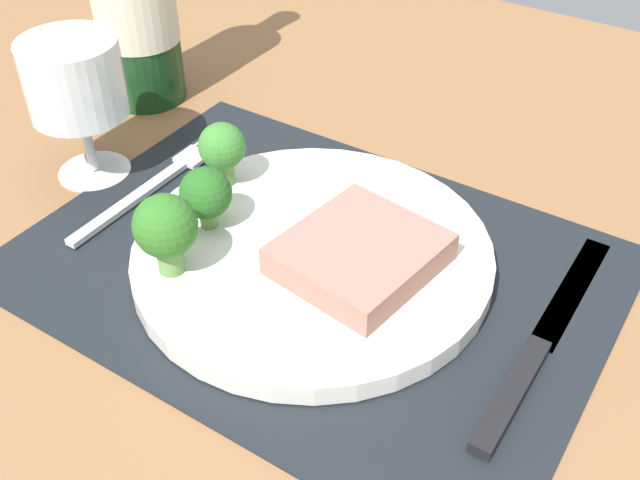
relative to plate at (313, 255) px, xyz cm
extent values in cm
cube|color=brown|center=(0.00, 0.00, -2.60)|extent=(140.00, 110.00, 3.00)
cube|color=black|center=(0.00, 0.00, -0.95)|extent=(42.30, 31.01, 0.30)
cylinder|color=silver|center=(0.00, 0.00, 0.00)|extent=(26.34, 26.34, 1.60)
cube|color=#9E6B5B|center=(3.95, 0.50, 1.90)|extent=(10.83, 11.60, 2.20)
cylinder|color=#6B994C|center=(-7.90, -2.12, 1.46)|extent=(1.33, 1.33, 1.31)
sphere|color=#235B1E|center=(-7.90, -2.12, 3.77)|extent=(3.89, 3.89, 3.89)
cylinder|color=#5B8942|center=(-6.87, -7.46, 1.81)|extent=(1.84, 1.84, 2.02)
sphere|color=#2D6B23|center=(-6.87, -7.46, 4.71)|extent=(4.44, 4.44, 4.44)
cylinder|color=#5B8942|center=(-10.34, 2.89, 1.73)|extent=(1.58, 1.58, 1.87)
sphere|color=#387A2D|center=(-10.34, 2.89, 4.26)|extent=(3.76, 3.76, 3.76)
cube|color=silver|center=(-16.48, -2.00, -0.55)|extent=(1.00, 13.00, 0.50)
cube|color=silver|center=(-16.48, 5.80, -0.55)|extent=(2.40, 2.60, 0.40)
cube|color=silver|center=(-17.38, 8.90, -0.55)|extent=(0.30, 3.60, 0.35)
cube|color=silver|center=(-16.78, 8.90, -0.55)|extent=(0.30, 3.60, 0.35)
cube|color=silver|center=(-16.18, 8.90, -0.55)|extent=(0.30, 3.60, 0.35)
cube|color=silver|center=(-15.58, 8.90, -0.55)|extent=(0.30, 3.60, 0.35)
cube|color=black|center=(17.09, -3.90, -0.40)|extent=(1.40, 10.00, 0.80)
cube|color=silver|center=(17.09, 7.60, -0.65)|extent=(1.80, 13.00, 0.30)
cylinder|color=beige|center=(-28.02, 12.58, 8.86)|extent=(7.76, 7.76, 7.75)
cylinder|color=silver|center=(-22.66, 0.14, -0.90)|extent=(6.17, 6.17, 0.40)
cylinder|color=silver|center=(-22.66, 0.14, 2.04)|extent=(0.80, 0.80, 5.48)
cylinder|color=silver|center=(-22.66, 0.14, 7.92)|extent=(7.97, 7.97, 6.27)
cylinder|color=#560C19|center=(-22.66, 0.14, 5.78)|extent=(7.01, 7.01, 2.01)
camera|label=1|loc=(23.26, -34.96, 36.07)|focal=42.34mm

